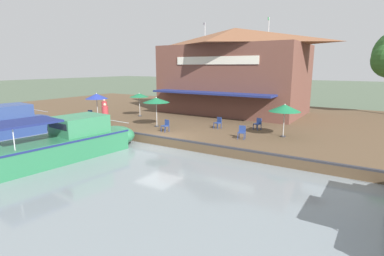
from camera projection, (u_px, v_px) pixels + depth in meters
ground_plane at (159, 147)px, 19.78m from camera, size 220.00×220.00×0.00m
quay_deck at (230, 118)px, 28.83m from camera, size 22.00×56.00×0.60m
quay_edge_fender at (160, 137)px, 19.73m from camera, size 0.20×50.40×0.10m
waterfront_restaurant at (234, 70)px, 30.00m from camera, size 10.02×14.17×9.04m
patio_umbrella_by_entrance at (285, 108)px, 19.57m from camera, size 2.07×2.07×2.21m
patio_umbrella_mid_patio_right at (139, 95)px, 27.80m from camera, size 1.80×1.80×2.19m
patio_umbrella_far_corner at (156, 100)px, 22.93m from camera, size 2.05×2.05×2.29m
patio_umbrella_mid_patio_left at (97, 96)px, 24.73m from camera, size 1.85×1.85×2.44m
cafe_chair_back_row_seat at (242, 132)px, 19.31m from camera, size 0.52×0.52×0.85m
cafe_chair_under_first_umbrella at (89, 115)px, 26.15m from camera, size 0.54×0.54×0.85m
cafe_chair_mid_patio at (258, 123)px, 22.16m from camera, size 0.56×0.56×0.85m
cafe_chair_far_corner_seat at (166, 125)px, 21.47m from camera, size 0.51×0.51×0.85m
cafe_chair_facing_river at (218, 122)px, 22.57m from camera, size 0.54×0.54×0.85m
cafe_chair_beside_entrance at (104, 118)px, 24.42m from camera, size 0.46×0.46×0.85m
person_at_quay_edge at (104, 106)px, 27.36m from camera, size 0.48×0.48×1.70m
person_mid_patio at (105, 111)px, 23.63m from camera, size 0.50×0.50×1.77m
motorboat_outer_channel at (74, 141)px, 17.47m from camera, size 9.11×3.52×2.40m
tree_downstream_bank at (192, 69)px, 38.35m from camera, size 4.35×4.14×6.50m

